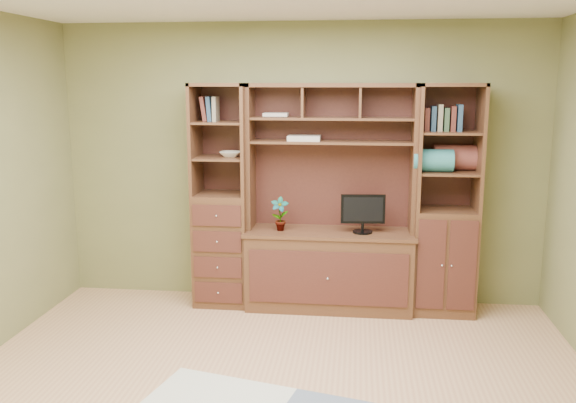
# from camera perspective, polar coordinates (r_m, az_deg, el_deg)

# --- Properties ---
(room) EXTENTS (4.60, 4.10, 2.64)m
(room) POSITION_cam_1_polar(r_m,az_deg,el_deg) (3.76, -1.72, -0.52)
(room) COLOR tan
(room) RESTS_ON ground
(center_hutch) EXTENTS (1.54, 0.53, 2.05)m
(center_hutch) POSITION_cam_1_polar(r_m,az_deg,el_deg) (5.48, 3.96, 0.23)
(center_hutch) COLOR #502F1C
(center_hutch) RESTS_ON ground
(left_tower) EXTENTS (0.50, 0.45, 2.05)m
(left_tower) POSITION_cam_1_polar(r_m,az_deg,el_deg) (5.65, -6.20, 0.52)
(left_tower) COLOR #502F1C
(left_tower) RESTS_ON ground
(right_tower) EXTENTS (0.55, 0.45, 2.05)m
(right_tower) POSITION_cam_1_polar(r_m,az_deg,el_deg) (5.57, 14.56, 0.07)
(right_tower) COLOR #502F1C
(right_tower) RESTS_ON ground
(monitor) EXTENTS (0.41, 0.21, 0.48)m
(monitor) POSITION_cam_1_polar(r_m,az_deg,el_deg) (5.45, 7.04, -0.47)
(monitor) COLOR black
(monitor) RESTS_ON center_hutch
(orchid) EXTENTS (0.16, 0.11, 0.31)m
(orchid) POSITION_cam_1_polar(r_m,az_deg,el_deg) (5.52, -0.78, -1.18)
(orchid) COLOR #B8533E
(orchid) RESTS_ON center_hutch
(magazines) EXTENTS (0.29, 0.21, 0.04)m
(magazines) POSITION_cam_1_polar(r_m,az_deg,el_deg) (5.51, 1.53, 5.96)
(magazines) COLOR beige
(magazines) RESTS_ON center_hutch
(bowl) EXTENTS (0.20, 0.20, 0.05)m
(bowl) POSITION_cam_1_polar(r_m,az_deg,el_deg) (5.58, -5.38, 4.44)
(bowl) COLOR white
(bowl) RESTS_ON left_tower
(blanket_teal) EXTENTS (0.34, 0.20, 0.20)m
(blanket_teal) POSITION_cam_1_polar(r_m,az_deg,el_deg) (5.45, 13.41, 3.76)
(blanket_teal) COLOR #2D7778
(blanket_teal) RESTS_ON right_tower
(blanket_red) EXTENTS (0.40, 0.22, 0.22)m
(blanket_red) POSITION_cam_1_polar(r_m,az_deg,el_deg) (5.61, 15.51, 4.00)
(blanket_red) COLOR brown
(blanket_red) RESTS_ON right_tower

